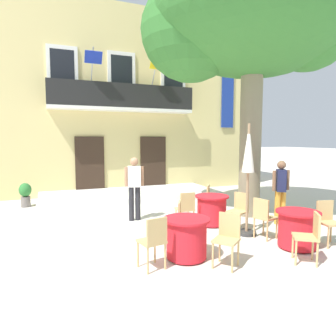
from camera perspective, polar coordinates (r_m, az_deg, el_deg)
The scene contains 20 objects.
ground_plane at distance 7.61m, azimuth -3.92°, elevation -11.27°, with size 120.00×120.00×0.00m, color beige.
building_facade at distance 14.29m, azimuth -10.60°, elevation 11.66°, with size 13.00×5.09×7.50m.
entrance_step_platform at distance 11.27m, azimuth -7.14°, elevation -5.12°, with size 6.35×2.44×0.25m, color silver.
plane_tree at distance 9.43m, azimuth 15.31°, elevation 25.66°, with size 5.76×5.06×7.30m.
cafe_table_near_tree at distance 6.69m, azimuth 23.40°, elevation -10.60°, with size 0.86×0.86×0.76m.
cafe_chair_near_tree_0 at distance 6.98m, azimuth 17.73°, elevation -8.57°, with size 0.49×0.49×0.91m.
cafe_chair_near_tree_1 at distance 5.96m, azimuth 25.39°, elevation -11.28°, with size 0.56×0.56×0.91m.
cafe_chair_near_tree_2 at distance 7.15m, azimuth 28.11°, elevation -8.63°, with size 0.47×0.47×0.91m.
cafe_table_middle at distance 7.84m, azimuth 8.30°, elevation -7.86°, with size 0.86×0.86×0.76m.
cafe_chair_middle_0 at distance 7.47m, azimuth 13.36°, elevation -7.54°, with size 0.53×0.53×0.91m.
cafe_chair_middle_1 at distance 8.54m, azimuth 8.33°, elevation -5.80°, with size 0.56×0.56×0.91m.
cafe_chair_middle_2 at distance 7.42m, azimuth 3.43°, elevation -7.48°, with size 0.41×0.41×0.91m.
cafe_table_front at distance 5.66m, azimuth 3.55°, elevation -13.10°, with size 0.86×0.86×0.76m.
cafe_chair_front_0 at distance 5.15m, azimuth -2.75°, elevation -13.37°, with size 0.48×0.48×0.91m.
cafe_chair_front_1 at distance 5.41m, azimuth 11.24°, elevation -12.54°, with size 0.56×0.56×0.91m.
cafe_chair_front_2 at distance 6.34m, azimuth 3.14°, elevation -9.75°, with size 0.54×0.54×0.91m.
cafe_umbrella at distance 7.01m, azimuth 15.01°, elevation 0.99°, with size 0.44×0.44×2.55m.
ground_planter_left at distance 10.79m, azimuth -25.51°, elevation -4.41°, with size 0.38×0.38×0.78m.
pedestrian_near_entrance at distance 8.12m, azimuth -6.41°, elevation -3.22°, with size 0.53×0.30×1.71m.
pedestrian_mid_plaza at distance 8.28m, azimuth 20.65°, elevation -3.64°, with size 0.53×0.40×1.65m.
Camera 1 is at (-2.20, -6.95, 2.20)m, focal length 32.04 mm.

